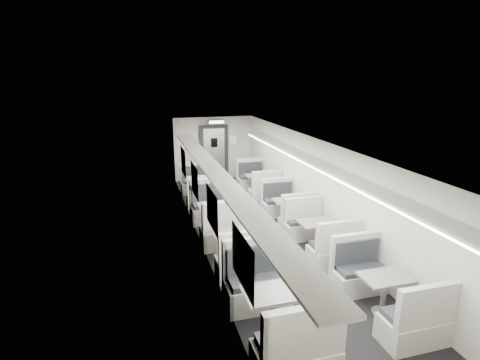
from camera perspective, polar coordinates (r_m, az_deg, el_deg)
room at (r=8.82m, az=3.94°, el=-2.37°), size 3.24×12.24×2.64m
booth_left_a at (r=12.25m, az=-6.33°, el=-1.37°), size 0.95×1.94×1.04m
booth_left_b at (r=9.62m, az=-3.55°, el=-5.86°), size 1.09×2.22×1.19m
booth_left_c at (r=8.28m, az=-1.28°, el=-9.87°), size 0.98×2.00×1.07m
booth_left_d at (r=6.12m, az=5.14°, el=-19.60°), size 1.12×2.28×1.22m
booth_right_a at (r=12.64m, az=2.69°, el=-0.70°), size 0.98×1.98×1.06m
booth_right_b at (r=10.27m, az=7.39°, el=-4.79°), size 0.98×1.98×1.06m
booth_right_c at (r=8.87m, az=11.62°, el=-8.33°), size 1.01×2.05×1.10m
booth_right_d at (r=7.04m, az=21.03°, el=-15.96°), size 0.99×2.02×1.08m
passenger at (r=11.69m, az=-4.26°, el=-0.03°), size 0.65×0.54×1.52m
window_a at (r=11.65m, az=-8.62°, el=2.78°), size 0.02×1.18×0.84m
window_b at (r=9.54m, az=-6.93°, el=-0.08°), size 0.02×1.18×0.84m
window_c at (r=7.48m, az=-4.29°, el=-4.54°), size 0.02×1.18×0.84m
window_d at (r=5.52m, az=0.38°, el=-12.24°), size 0.02×1.18×0.84m
luggage_rack_left at (r=8.01m, az=-3.67°, el=1.11°), size 0.46×10.40×0.09m
luggage_rack_right at (r=8.85m, az=12.31°, el=2.19°), size 0.46×10.40×0.09m
vestibule_door at (r=14.40m, az=-3.97°, el=4.15°), size 1.10×0.13×2.10m
exit_sign at (r=13.73m, az=-3.65°, el=8.83°), size 0.62×0.12×0.16m
wall_notice at (r=14.47m, az=-1.07°, el=6.09°), size 0.32×0.02×0.40m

